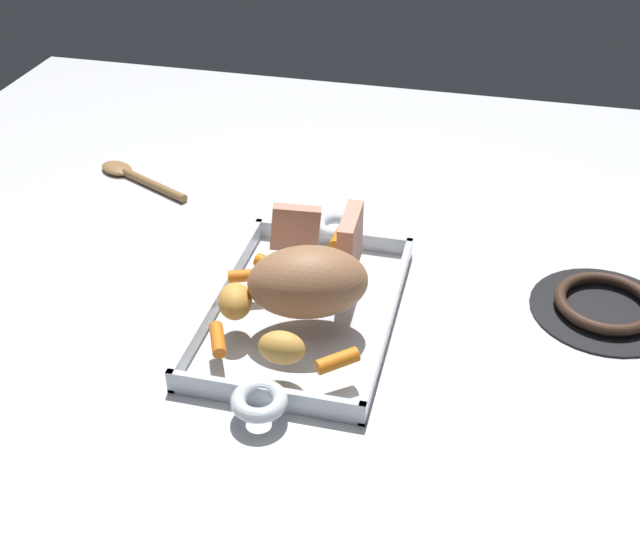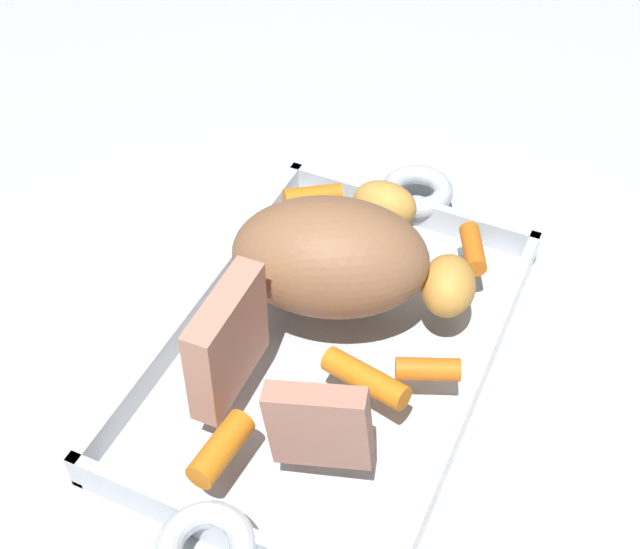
{
  "view_description": "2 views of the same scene",
  "coord_description": "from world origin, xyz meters",
  "px_view_note": "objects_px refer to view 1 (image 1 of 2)",
  "views": [
    {
      "loc": [
        0.81,
        0.22,
        0.65
      ],
      "look_at": [
        -0.0,
        0.02,
        0.07
      ],
      "focal_mm": 45.98,
      "sensor_mm": 36.0,
      "label": 1
    },
    {
      "loc": [
        -0.4,
        -0.17,
        0.53
      ],
      "look_at": [
        0.02,
        0.02,
        0.07
      ],
      "focal_mm": 49.41,
      "sensor_mm": 36.0,
      "label": 2
    }
  ],
  "objects_px": {
    "baby_carrot_center_right": "(341,237)",
    "potato_golden_small": "(282,348)",
    "roast_slice_thin": "(295,228)",
    "baby_carrot_short": "(246,276)",
    "pork_roast": "(308,282)",
    "roast_slice_outer": "(350,243)",
    "stove_burner_rear": "(605,306)",
    "roasting_dish": "(303,311)",
    "potato_golden_large": "(235,301)",
    "baby_carrot_northwest": "(218,340)",
    "serving_spoon": "(134,176)",
    "baby_carrot_southwest": "(337,361)",
    "baby_carrot_center_left": "(278,268)"
  },
  "relations": [
    {
      "from": "pork_roast",
      "to": "baby_carrot_short",
      "type": "bearing_deg",
      "value": -114.14
    },
    {
      "from": "baby_carrot_center_left",
      "to": "baby_carrot_southwest",
      "type": "distance_m",
      "value": 0.2
    },
    {
      "from": "roast_slice_thin",
      "to": "baby_carrot_short",
      "type": "height_order",
      "value": "roast_slice_thin"
    },
    {
      "from": "roast_slice_thin",
      "to": "baby_carrot_southwest",
      "type": "distance_m",
      "value": 0.26
    },
    {
      "from": "baby_carrot_center_right",
      "to": "potato_golden_small",
      "type": "distance_m",
      "value": 0.26
    },
    {
      "from": "roast_slice_outer",
      "to": "baby_carrot_center_right",
      "type": "bearing_deg",
      "value": -156.94
    },
    {
      "from": "roast_slice_outer",
      "to": "potato_golden_small",
      "type": "height_order",
      "value": "roast_slice_outer"
    },
    {
      "from": "baby_carrot_center_left",
      "to": "roasting_dish",
      "type": "bearing_deg",
      "value": 47.98
    },
    {
      "from": "baby_carrot_southwest",
      "to": "stove_burner_rear",
      "type": "xyz_separation_m",
      "value": [
        -0.23,
        0.31,
        -0.03
      ]
    },
    {
      "from": "baby_carrot_short",
      "to": "serving_spoon",
      "type": "distance_m",
      "value": 0.41
    },
    {
      "from": "pork_roast",
      "to": "baby_carrot_center_left",
      "type": "bearing_deg",
      "value": -139.86
    },
    {
      "from": "potato_golden_large",
      "to": "potato_golden_small",
      "type": "xyz_separation_m",
      "value": [
        0.07,
        0.08,
        -0.0
      ]
    },
    {
      "from": "baby_carrot_northwest",
      "to": "baby_carrot_center_left",
      "type": "bearing_deg",
      "value": 170.05
    },
    {
      "from": "potato_golden_small",
      "to": "baby_carrot_center_right",
      "type": "bearing_deg",
      "value": 177.69
    },
    {
      "from": "roast_slice_thin",
      "to": "baby_carrot_short",
      "type": "bearing_deg",
      "value": -24.99
    },
    {
      "from": "pork_roast",
      "to": "potato_golden_large",
      "type": "distance_m",
      "value": 0.09
    },
    {
      "from": "baby_carrot_southwest",
      "to": "roast_slice_outer",
      "type": "bearing_deg",
      "value": -171.94
    },
    {
      "from": "baby_carrot_southwest",
      "to": "potato_golden_small",
      "type": "height_order",
      "value": "potato_golden_small"
    },
    {
      "from": "pork_roast",
      "to": "potato_golden_small",
      "type": "xyz_separation_m",
      "value": [
        0.1,
        -0.01,
        -0.02
      ]
    },
    {
      "from": "baby_carrot_center_left",
      "to": "baby_carrot_center_right",
      "type": "bearing_deg",
      "value": 145.83
    },
    {
      "from": "roasting_dish",
      "to": "potato_golden_large",
      "type": "xyz_separation_m",
      "value": [
        0.06,
        -0.07,
        0.05
      ]
    },
    {
      "from": "roast_slice_thin",
      "to": "potato_golden_large",
      "type": "relative_size",
      "value": 1.21
    },
    {
      "from": "roasting_dish",
      "to": "baby_carrot_center_left",
      "type": "relative_size",
      "value": 6.71
    },
    {
      "from": "roasting_dish",
      "to": "baby_carrot_southwest",
      "type": "distance_m",
      "value": 0.15
    },
    {
      "from": "baby_carrot_center_right",
      "to": "roasting_dish",
      "type": "bearing_deg",
      "value": -8.4
    },
    {
      "from": "baby_carrot_northwest",
      "to": "baby_carrot_center_left",
      "type": "relative_size",
      "value": 0.75
    },
    {
      "from": "potato_golden_small",
      "to": "stove_burner_rear",
      "type": "height_order",
      "value": "potato_golden_small"
    },
    {
      "from": "baby_carrot_northwest",
      "to": "serving_spoon",
      "type": "height_order",
      "value": "baby_carrot_northwest"
    },
    {
      "from": "roasting_dish",
      "to": "potato_golden_small",
      "type": "height_order",
      "value": "potato_golden_small"
    },
    {
      "from": "baby_carrot_center_right",
      "to": "baby_carrot_short",
      "type": "bearing_deg",
      "value": -39.89
    },
    {
      "from": "roast_slice_outer",
      "to": "roast_slice_thin",
      "type": "bearing_deg",
      "value": -110.77
    },
    {
      "from": "pork_roast",
      "to": "potato_golden_small",
      "type": "height_order",
      "value": "pork_roast"
    },
    {
      "from": "baby_carrot_center_right",
      "to": "baby_carrot_short",
      "type": "relative_size",
      "value": 1.16
    },
    {
      "from": "roasting_dish",
      "to": "baby_carrot_southwest",
      "type": "relative_size",
      "value": 8.91
    },
    {
      "from": "potato_golden_small",
      "to": "stove_burner_rear",
      "type": "bearing_deg",
      "value": 122.2
    },
    {
      "from": "potato_golden_large",
      "to": "baby_carrot_center_left",
      "type": "bearing_deg",
      "value": 165.3
    },
    {
      "from": "baby_carrot_center_right",
      "to": "potato_golden_small",
      "type": "xyz_separation_m",
      "value": [
        0.26,
        -0.01,
        0.01
      ]
    },
    {
      "from": "roasting_dish",
      "to": "potato_golden_large",
      "type": "relative_size",
      "value": 8.19
    },
    {
      "from": "serving_spoon",
      "to": "potato_golden_large",
      "type": "bearing_deg",
      "value": 156.13
    },
    {
      "from": "roast_slice_outer",
      "to": "baby_carrot_northwest",
      "type": "relative_size",
      "value": 1.66
    },
    {
      "from": "potato_golden_small",
      "to": "roasting_dish",
      "type": "bearing_deg",
      "value": -175.98
    },
    {
      "from": "baby_carrot_southwest",
      "to": "potato_golden_small",
      "type": "xyz_separation_m",
      "value": [
        0.0,
        -0.06,
        0.01
      ]
    },
    {
      "from": "roasting_dish",
      "to": "serving_spoon",
      "type": "height_order",
      "value": "roasting_dish"
    },
    {
      "from": "baby_carrot_southwest",
      "to": "stove_burner_rear",
      "type": "distance_m",
      "value": 0.38
    },
    {
      "from": "pork_roast",
      "to": "potato_golden_small",
      "type": "relative_size",
      "value": 2.69
    },
    {
      "from": "roast_slice_outer",
      "to": "baby_carrot_center_right",
      "type": "xyz_separation_m",
      "value": [
        -0.06,
        -0.03,
        -0.03
      ]
    },
    {
      "from": "roast_slice_thin",
      "to": "roasting_dish",
      "type": "bearing_deg",
      "value": 19.94
    },
    {
      "from": "roasting_dish",
      "to": "serving_spoon",
      "type": "relative_size",
      "value": 2.31
    },
    {
      "from": "roasting_dish",
      "to": "pork_roast",
      "type": "xyz_separation_m",
      "value": [
        0.03,
        0.01,
        0.07
      ]
    },
    {
      "from": "baby_carrot_center_right",
      "to": "roast_slice_thin",
      "type": "bearing_deg",
      "value": -63.75
    }
  ]
}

